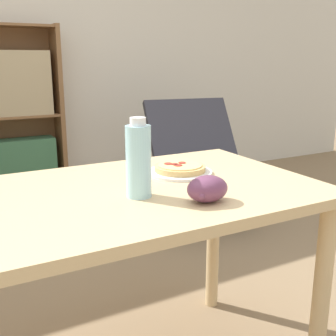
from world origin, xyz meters
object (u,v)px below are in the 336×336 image
(lounge_chair_far, at_px, (200,181))
(bookshelf, at_px, (14,124))
(drink_bottle, at_px, (138,160))
(grape_bunch, at_px, (207,189))
(pizza_on_plate, at_px, (180,170))

(lounge_chair_far, relative_size, bookshelf, 0.60)
(drink_bottle, height_order, bookshelf, bookshelf)
(grape_bunch, height_order, drink_bottle, drink_bottle)
(pizza_on_plate, distance_m, grape_bunch, 0.33)
(drink_bottle, height_order, lounge_chair_far, drink_bottle)
(lounge_chair_far, height_order, bookshelf, bookshelf)
(grape_bunch, distance_m, bookshelf, 2.65)
(drink_bottle, bearing_deg, lounge_chair_far, 51.26)
(pizza_on_plate, bearing_deg, drink_bottle, -144.67)
(bookshelf, bearing_deg, grape_bunch, -86.91)
(lounge_chair_far, bearing_deg, drink_bottle, -119.24)
(grape_bunch, bearing_deg, drink_bottle, 138.43)
(drink_bottle, relative_size, lounge_chair_far, 0.28)
(drink_bottle, relative_size, bookshelf, 0.17)
(bookshelf, bearing_deg, drink_bottle, -90.34)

